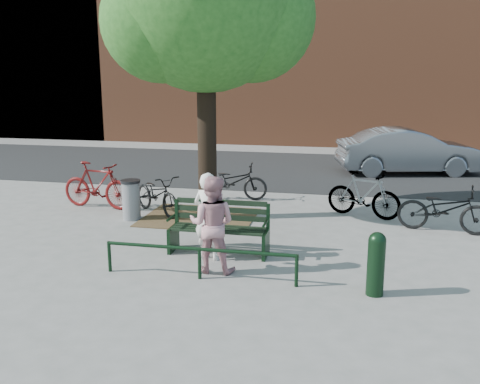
% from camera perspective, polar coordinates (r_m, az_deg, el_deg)
% --- Properties ---
extents(ground, '(90.00, 90.00, 0.00)m').
position_cam_1_polar(ground, '(9.52, -2.28, -6.56)').
color(ground, gray).
rests_on(ground, ground).
extents(dirt_pit, '(2.40, 2.00, 0.02)m').
position_cam_1_polar(dirt_pit, '(11.79, -4.36, -2.70)').
color(dirt_pit, brown).
rests_on(dirt_pit, ground).
extents(road, '(40.00, 7.00, 0.01)m').
position_cam_1_polar(road, '(17.62, 4.54, 2.47)').
color(road, black).
rests_on(road, ground).
extents(park_bench, '(1.74, 0.54, 0.97)m').
position_cam_1_polar(park_bench, '(9.44, -2.18, -3.67)').
color(park_bench, black).
rests_on(park_bench, ground).
extents(guard_railing, '(3.06, 0.06, 0.51)m').
position_cam_1_polar(guard_railing, '(8.29, -4.35, -6.60)').
color(guard_railing, black).
rests_on(guard_railing, ground).
extents(street_tree, '(4.20, 3.80, 6.50)m').
position_cam_1_polar(street_tree, '(11.37, -3.46, 19.18)').
color(street_tree, black).
rests_on(street_tree, ground).
extents(person_left, '(0.63, 0.50, 1.50)m').
position_cam_1_polar(person_left, '(9.06, -3.39, -2.59)').
color(person_left, white).
rests_on(person_left, ground).
extents(person_right, '(0.77, 0.60, 1.56)m').
position_cam_1_polar(person_right, '(8.49, -2.99, -3.45)').
color(person_right, '#B57C82').
rests_on(person_right, ground).
extents(bollard, '(0.25, 0.25, 0.94)m').
position_cam_1_polar(bollard, '(7.91, 14.31, -7.20)').
color(bollard, black).
rests_on(bollard, ground).
extents(litter_bin, '(0.42, 0.42, 0.87)m').
position_cam_1_polar(litter_bin, '(11.78, -11.54, -0.78)').
color(litter_bin, gray).
rests_on(litter_bin, ground).
extents(bicycle_a, '(1.71, 1.53, 0.90)m').
position_cam_1_polar(bicycle_a, '(12.14, -8.85, -0.22)').
color(bicycle_a, black).
rests_on(bicycle_a, ground).
extents(bicycle_b, '(1.88, 0.76, 1.10)m').
position_cam_1_polar(bicycle_b, '(12.90, -14.99, 0.71)').
color(bicycle_b, '#570D0C').
rests_on(bicycle_b, ground).
extents(bicycle_c, '(1.78, 0.75, 0.91)m').
position_cam_1_polar(bicycle_c, '(13.32, -0.81, 1.11)').
color(bicycle_c, black).
rests_on(bicycle_c, ground).
extents(bicycle_d, '(1.73, 1.06, 1.01)m').
position_cam_1_polar(bicycle_d, '(12.03, 13.05, -0.27)').
color(bicycle_d, gray).
rests_on(bicycle_d, ground).
extents(bicycle_e, '(1.88, 0.92, 0.94)m').
position_cam_1_polar(bicycle_e, '(11.37, 20.98, -1.71)').
color(bicycle_e, black).
rests_on(bicycle_e, ground).
extents(parked_car, '(4.55, 2.44, 1.42)m').
position_cam_1_polar(parked_car, '(17.49, 17.52, 4.17)').
color(parked_car, slate).
rests_on(parked_car, ground).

